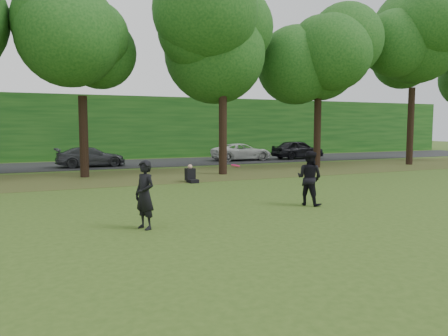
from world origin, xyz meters
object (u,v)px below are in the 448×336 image
object	(u,v)px
player_left	(145,195)
seated_person	(191,176)
player_right	(309,178)
frisbee	(235,166)

from	to	relation	value
player_left	seated_person	distance (m)	9.27
player_left	player_right	world-z (taller)	player_right
frisbee	seated_person	xyz separation A→B (m)	(1.27, 7.51, -1.13)
player_right	seated_person	world-z (taller)	player_right
player_left	player_right	xyz separation A→B (m)	(5.74, 1.14, 0.03)
seated_person	frisbee	bearing A→B (deg)	-104.30
frisbee	player_right	bearing A→B (deg)	7.57
player_right	player_left	bearing A→B (deg)	71.79
frisbee	seated_person	world-z (taller)	frisbee
player_right	frisbee	bearing A→B (deg)	68.17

